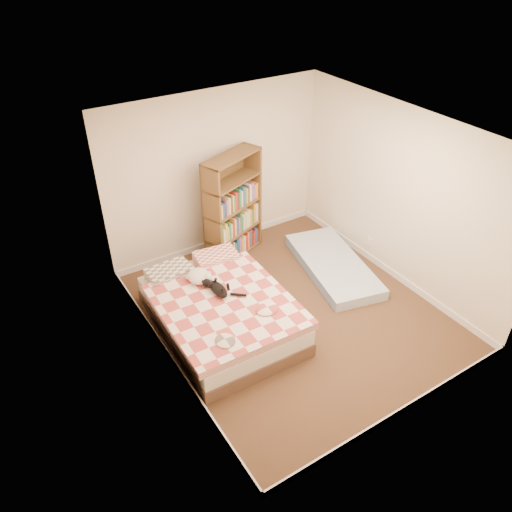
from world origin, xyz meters
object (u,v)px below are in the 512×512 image
bookshelf (233,220)px  black_cat (218,288)px  bed (220,310)px  floor_mattress (333,265)px  white_dog (200,276)px

bookshelf → black_cat: bearing=-148.0°
bed → black_cat: 0.32m
floor_mattress → black_cat: (-2.00, -0.11, 0.49)m
bookshelf → floor_mattress: bookshelf is taller
bookshelf → floor_mattress: size_ratio=0.92×
floor_mattress → black_cat: size_ratio=2.97×
bed → floor_mattress: bed is taller
bed → bookshelf: (0.99, 1.37, 0.34)m
bookshelf → white_dog: (-1.06, -0.99, -0.01)m
bed → floor_mattress: 2.04m
bed → white_dog: (-0.07, 0.37, 0.33)m
bed → white_dog: white_dog is taller
black_cat → bed: bearing=-129.9°
bookshelf → black_cat: 1.63m
floor_mattress → bookshelf: bearing=143.6°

